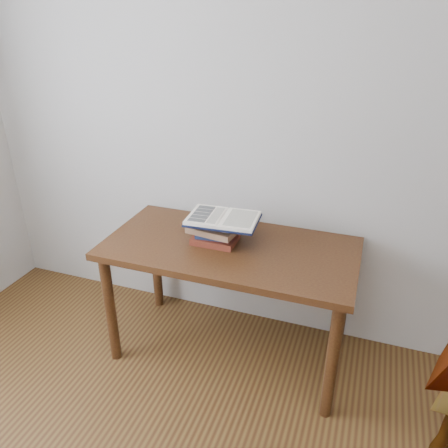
% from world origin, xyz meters
% --- Properties ---
extents(desk, '(1.33, 0.66, 0.71)m').
position_xyz_m(desk, '(0.00, 1.38, 0.61)').
color(desk, '#472B11').
rests_on(desk, ground).
extents(book_stack, '(0.27, 0.21, 0.13)m').
position_xyz_m(book_stack, '(-0.09, 1.40, 0.78)').
color(book_stack, maroon).
rests_on(book_stack, desk).
extents(open_book, '(0.38, 0.28, 0.03)m').
position_xyz_m(open_book, '(-0.04, 1.40, 0.85)').
color(open_book, black).
rests_on(open_book, book_stack).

